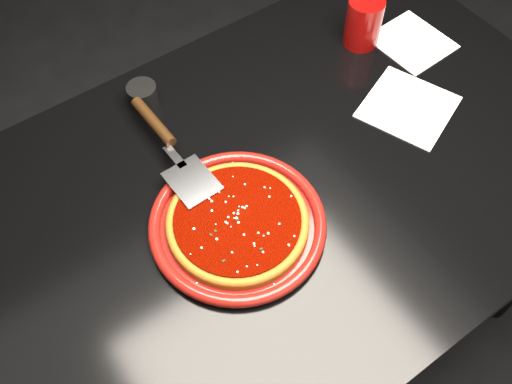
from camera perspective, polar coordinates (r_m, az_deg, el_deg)
floor at (r=1.72m, az=2.33°, el=-12.72°), size 4.00×4.00×0.01m
table at (r=1.37m, az=2.87°, el=-7.05°), size 1.20×0.80×0.75m
plate at (r=0.97m, az=-1.86°, el=-3.20°), size 0.39×0.39×0.02m
pizza_crust at (r=0.97m, az=-1.87°, el=-3.10°), size 0.31×0.31×0.01m
pizza_crust_rim at (r=0.96m, az=-1.88°, el=-2.92°), size 0.31×0.31×0.02m
pizza_sauce at (r=0.96m, az=-1.89°, el=-2.78°), size 0.27×0.27×0.01m
parmesan_dusting at (r=0.95m, az=-1.90°, el=-2.60°), size 0.21×0.21×0.01m
basil_flecks at (r=0.95m, az=-1.90°, el=-2.62°), size 0.19×0.19×0.00m
pizza_server at (r=1.04m, az=-8.37°, el=4.39°), size 0.10×0.31×0.02m
cup at (r=1.26m, az=10.69°, el=16.34°), size 0.08×0.08×0.11m
napkin_a at (r=1.18m, az=14.97°, el=8.23°), size 0.21×0.21×0.00m
napkin_b at (r=1.32m, az=15.34°, el=14.27°), size 0.15×0.16×0.00m
ramekin at (r=1.15m, az=-11.26°, el=9.48°), size 0.08×0.08×0.04m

